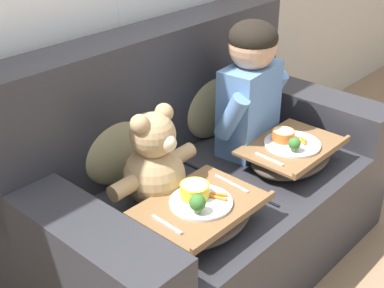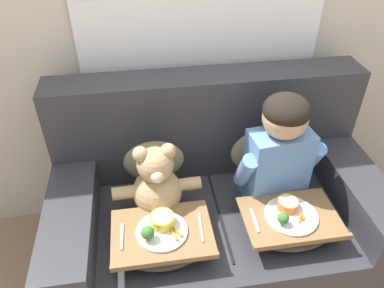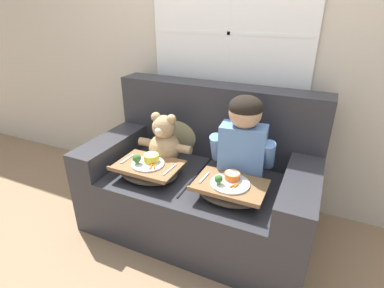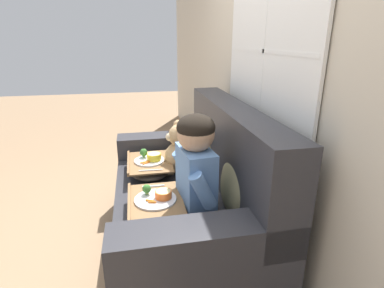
{
  "view_description": "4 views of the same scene",
  "coord_description": "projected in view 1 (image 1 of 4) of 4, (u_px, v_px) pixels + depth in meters",
  "views": [
    {
      "loc": [
        -1.52,
        -1.27,
        1.69
      ],
      "look_at": [
        -0.12,
        -0.01,
        0.68
      ],
      "focal_mm": 50.0,
      "sensor_mm": 36.0,
      "label": 1
    },
    {
      "loc": [
        -0.34,
        -1.32,
        1.9
      ],
      "look_at": [
        -0.11,
        0.13,
        0.8
      ],
      "focal_mm": 35.0,
      "sensor_mm": 36.0,
      "label": 2
    },
    {
      "loc": [
        0.75,
        -1.76,
        1.6
      ],
      "look_at": [
        -0.12,
        0.13,
        0.63
      ],
      "focal_mm": 28.0,
      "sensor_mm": 36.0,
      "label": 3
    },
    {
      "loc": [
        1.87,
        -0.3,
        1.48
      ],
      "look_at": [
        -0.11,
        0.09,
        0.77
      ],
      "focal_mm": 28.0,
      "sensor_mm": 36.0,
      "label": 4
    }
  ],
  "objects": [
    {
      "name": "child_figure",
      "position": [
        251.0,
        82.0,
        2.37
      ],
      "size": [
        0.45,
        0.23,
        0.61
      ],
      "color": "#5B84BC",
      "rests_on": "couch"
    },
    {
      "name": "throw_pillow_behind_teddy",
      "position": [
        112.0,
        141.0,
        2.19
      ],
      "size": [
        0.37,
        0.18,
        0.38
      ],
      "color": "tan",
      "rests_on": "couch"
    },
    {
      "name": "throw_pillow_behind_child",
      "position": [
        208.0,
        97.0,
        2.59
      ],
      "size": [
        0.4,
        0.19,
        0.41
      ],
      "color": "tan",
      "rests_on": "couch"
    },
    {
      "name": "teddy_bear",
      "position": [
        155.0,
        165.0,
        2.05
      ],
      "size": [
        0.44,
        0.3,
        0.41
      ],
      "color": "tan",
      "rests_on": "couch"
    },
    {
      "name": "lap_tray_child",
      "position": [
        291.0,
        154.0,
        2.36
      ],
      "size": [
        0.45,
        0.32,
        0.18
      ],
      "color": "#473D33",
      "rests_on": "child_figure"
    },
    {
      "name": "lap_tray_teddy",
      "position": [
        201.0,
        213.0,
        1.96
      ],
      "size": [
        0.45,
        0.34,
        0.19
      ],
      "color": "#473D33",
      "rests_on": "teddy_bear"
    },
    {
      "name": "couch",
      "position": [
        197.0,
        189.0,
        2.41
      ],
      "size": [
        1.65,
        0.93,
        1.05
      ],
      "color": "#2D2D33",
      "rests_on": "ground_plane"
    },
    {
      "name": "ground_plane",
      "position": [
        209.0,
        260.0,
        2.54
      ],
      "size": [
        14.0,
        14.0,
        0.0
      ],
      "primitive_type": "plane",
      "color": "#8E7051"
    }
  ]
}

